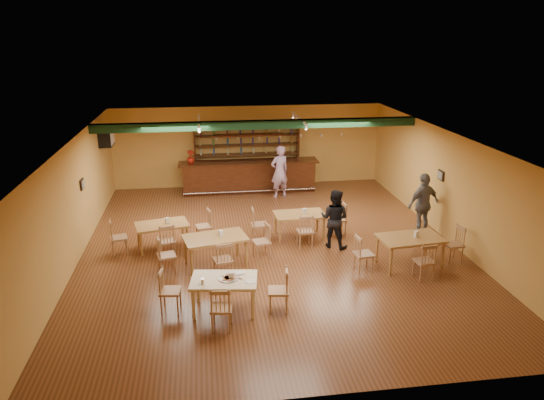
{
  "coord_description": "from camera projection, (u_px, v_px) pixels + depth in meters",
  "views": [
    {
      "loc": [
        -1.74,
        -12.57,
        5.61
      ],
      "look_at": [
        0.12,
        0.6,
        1.15
      ],
      "focal_mm": 33.41,
      "sensor_mm": 36.0,
      "label": 1
    }
  ],
  "objects": [
    {
      "name": "patron_right_b",
      "position": [
        423.0,
        204.0,
        14.46
      ],
      "size": [
        1.15,
        0.76,
        1.81
      ],
      "primitive_type": "imported",
      "rotation": [
        0.0,
        0.0,
        3.47
      ],
      "color": "slate",
      "rests_on": "ground"
    },
    {
      "name": "side_plate",
      "position": [
        251.0,
        281.0,
        10.35
      ],
      "size": [
        0.25,
        0.25,
        0.01
      ],
      "primitive_type": "cylinder",
      "rotation": [
        0.0,
        0.0,
        -0.14
      ],
      "color": "white",
      "rests_on": "near_table"
    },
    {
      "name": "dining_table_b",
      "position": [
        299.0,
        225.0,
        14.39
      ],
      "size": [
        1.44,
        0.9,
        0.7
      ],
      "primitive_type": "cube",
      "rotation": [
        0.0,
        0.0,
        0.04
      ],
      "color": "#A57B3A",
      "rests_on": "ground"
    },
    {
      "name": "track_rail_left",
      "position": [
        199.0,
        121.0,
        15.83
      ],
      "size": [
        0.05,
        2.5,
        0.05
      ],
      "primitive_type": "cube",
      "color": "white",
      "rests_on": "ceiling"
    },
    {
      "name": "back_bar_hutch",
      "position": [
        247.0,
        157.0,
        18.86
      ],
      "size": [
        3.9,
        0.4,
        2.28
      ],
      "primitive_type": "cube",
      "color": "black",
      "rests_on": "ground"
    },
    {
      "name": "parmesan_shaker",
      "position": [
        203.0,
        281.0,
        10.25
      ],
      "size": [
        0.08,
        0.08,
        0.11
      ],
      "primitive_type": "cylinder",
      "rotation": [
        0.0,
        0.0,
        -0.14
      ],
      "color": "#EAE5C6",
      "rests_on": "near_table"
    },
    {
      "name": "patron_bar",
      "position": [
        280.0,
        172.0,
        17.7
      ],
      "size": [
        0.79,
        0.66,
        1.86
      ],
      "primitive_type": "imported",
      "rotation": [
        0.0,
        0.0,
        3.5
      ],
      "color": "#9350AE",
      "rests_on": "ground"
    },
    {
      "name": "pizza_server",
      "position": [
        235.0,
        276.0,
        10.53
      ],
      "size": [
        0.29,
        0.29,
        0.0
      ],
      "primitive_type": "cube",
      "rotation": [
        0.0,
        0.0,
        -0.81
      ],
      "color": "silver",
      "rests_on": "pizza_tray"
    },
    {
      "name": "dining_table_c",
      "position": [
        216.0,
        251.0,
        12.63
      ],
      "size": [
        1.69,
        1.22,
        0.77
      ],
      "primitive_type": "cube",
      "rotation": [
        0.0,
        0.0,
        0.21
      ],
      "color": "#A57B3A",
      "rests_on": "ground"
    },
    {
      "name": "floor",
      "position": [
        271.0,
        247.0,
        13.81
      ],
      "size": [
        12.0,
        12.0,
        0.0
      ],
      "primitive_type": "plane",
      "color": "#573419",
      "rests_on": "ground"
    },
    {
      "name": "poinsettia",
      "position": [
        191.0,
        157.0,
        17.93
      ],
      "size": [
        0.34,
        0.34,
        0.47
      ],
      "primitive_type": "imported",
      "rotation": [
        0.0,
        0.0,
        0.35
      ],
      "color": "#AD1F0F",
      "rests_on": "bar_counter"
    },
    {
      "name": "ac_unit",
      "position": [
        106.0,
        137.0,
        16.37
      ],
      "size": [
        0.34,
        0.7,
        0.48
      ],
      "primitive_type": "cube",
      "color": "white",
      "rests_on": "wall_left"
    },
    {
      "name": "patron_right_a",
      "position": [
        334.0,
        219.0,
        13.6
      ],
      "size": [
        1.0,
        0.95,
        1.62
      ],
      "primitive_type": "imported",
      "rotation": [
        0.0,
        0.0,
        2.55
      ],
      "color": "black",
      "rests_on": "ground"
    },
    {
      "name": "dining_table_a",
      "position": [
        163.0,
        236.0,
        13.68
      ],
      "size": [
        1.52,
        1.11,
        0.69
      ],
      "primitive_type": "cube",
      "rotation": [
        0.0,
        0.0,
        0.22
      ],
      "color": "#A57B3A",
      "rests_on": "ground"
    },
    {
      "name": "picture_right",
      "position": [
        441.0,
        175.0,
        14.4
      ],
      "size": [
        0.04,
        0.34,
        0.28
      ],
      "primitive_type": "cube",
      "color": "black",
      "rests_on": "wall_right"
    },
    {
      "name": "near_table",
      "position": [
        224.0,
        295.0,
        10.58
      ],
      "size": [
        1.47,
        1.05,
        0.73
      ],
      "primitive_type": "cube",
      "rotation": [
        0.0,
        0.0,
        -0.14
      ],
      "color": "beige",
      "rests_on": "ground"
    },
    {
      "name": "napkin_stack",
      "position": [
        240.0,
        273.0,
        10.68
      ],
      "size": [
        0.22,
        0.18,
        0.03
      ],
      "primitive_type": "cube",
      "rotation": [
        0.0,
        0.0,
        0.14
      ],
      "color": "white",
      "rests_on": "near_table"
    },
    {
      "name": "pizza_tray",
      "position": [
        229.0,
        278.0,
        10.47
      ],
      "size": [
        0.52,
        0.52,
        0.01
      ],
      "primitive_type": "cylinder",
      "rotation": [
        0.0,
        0.0,
        -0.4
      ],
      "color": "silver",
      "rests_on": "near_table"
    },
    {
      "name": "ceiling_beam",
      "position": [
        258.0,
        125.0,
        15.53
      ],
      "size": [
        10.0,
        0.3,
        0.25
      ],
      "primitive_type": "cube",
      "color": "black",
      "rests_on": "ceiling"
    },
    {
      "name": "picture_left",
      "position": [
        82.0,
        184.0,
        13.55
      ],
      "size": [
        0.04,
        0.34,
        0.28
      ],
      "primitive_type": "cube",
      "color": "black",
      "rests_on": "wall_left"
    },
    {
      "name": "track_rail_right",
      "position": [
        299.0,
        118.0,
        16.25
      ],
      "size": [
        0.05,
        2.5,
        0.05
      ],
      "primitive_type": "cube",
      "color": "white",
      "rests_on": "ceiling"
    },
    {
      "name": "bar_counter",
      "position": [
        249.0,
        176.0,
        18.46
      ],
      "size": [
        5.04,
        0.85,
        1.13
      ],
      "primitive_type": "cube",
      "color": "black",
      "rests_on": "ground"
    },
    {
      "name": "dining_table_d",
      "position": [
        409.0,
        252.0,
        12.59
      ],
      "size": [
        1.63,
        1.08,
        0.77
      ],
      "primitive_type": "cube",
      "rotation": [
        0.0,
        0.0,
        0.1
      ],
      "color": "#A57B3A",
      "rests_on": "ground"
    }
  ]
}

